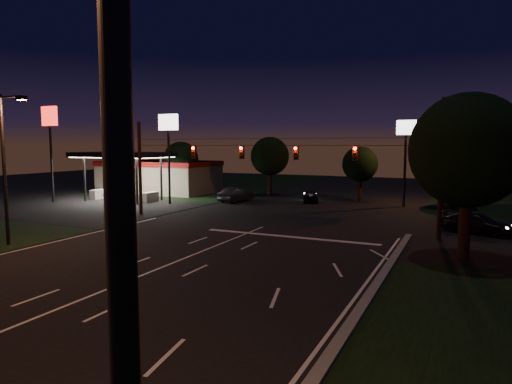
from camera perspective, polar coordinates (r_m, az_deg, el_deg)
The scene contains 22 objects.
ground at distance 21.99m, azimuth -14.47°, elevation -10.22°, with size 140.00×140.00×0.00m, color black.
cross_street_left at distance 46.91m, azimuth -21.01°, elevation -1.87°, with size 20.00×16.00×0.02m, color black.
center_line at distance 18.01m, azimuth -27.04°, elevation -14.33°, with size 0.14×40.00×0.01m, color silver.
stop_bar at distance 30.30m, azimuth 4.10°, elevation -5.58°, with size 12.00×0.50×0.01m, color silver.
utility_pole_right at distance 31.88m, azimuth 21.82°, elevation -5.43°, with size 0.30×0.30×9.00m, color black.
utility_pole_left at distance 40.80m, azimuth -14.16°, elevation -2.77°, with size 0.28×0.28×8.00m, color black.
signal_span at distance 34.03m, azimuth 1.51°, elevation 5.02°, with size 24.00×0.40×1.56m.
gas_station at distance 58.66m, azimuth -12.25°, elevation 2.22°, with size 14.20×16.10×5.25m.
pole_sign_left_near at distance 47.14m, azimuth -10.89°, elevation 6.96°, with size 2.20×0.30×9.10m.
pole_sign_left_far at distance 52.32m, azimuth -24.35°, elevation 7.13°, with size 2.00×0.30×10.00m.
pole_sign_right at distance 46.59m, azimuth 18.21°, elevation 5.88°, with size 1.80×0.30×8.40m.
street_light_right_near at distance 3.31m, azimuth -19.85°, elevation -8.57°, with size 2.20×0.35×9.00m.
street_light_left at distance 30.77m, azimuth -28.72°, elevation 3.71°, with size 2.20×0.35×9.00m.
street_light_right_far at distance 48.32m, azimuth 22.28°, elevation 4.54°, with size 2.20×0.35×9.00m.
tree_right_near at distance 26.43m, azimuth 25.02°, elevation 4.58°, with size 6.00×6.00×8.76m.
tree_far_a at distance 56.09m, azimuth -9.29°, elevation 4.03°, with size 4.20×4.20×6.42m.
tree_far_b at distance 54.80m, azimuth 1.81°, elevation 4.43°, with size 4.60×4.60×6.98m.
tree_far_c at distance 50.52m, azimuth 12.92°, elevation 3.35°, with size 3.80×3.80×5.86m.
tree_far_d at distance 47.43m, azimuth 23.16°, elevation 3.98°, with size 4.80×4.80×7.30m.
car_oncoming_a at distance 48.34m, azimuth 6.84°, elevation -0.51°, with size 1.55×3.84×1.31m, color black.
car_oncoming_b at distance 48.48m, azimuth -2.49°, elevation -0.34°, with size 1.59×4.56×1.50m, color black.
car_cross at distance 34.54m, azimuth 25.94°, elevation -3.57°, with size 1.97×4.84×1.40m, color black.
Camera 1 is at (13.51, -16.26, 6.05)m, focal length 32.00 mm.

